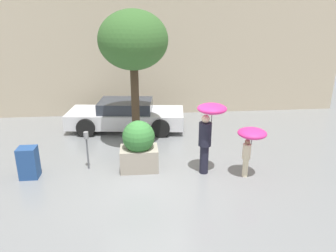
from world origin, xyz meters
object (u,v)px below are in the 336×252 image
object	(u,v)px
parking_meter	(87,142)
person_adult	(209,125)
parked_car_near	(126,115)
street_tree	(133,42)
person_child	(251,138)
newspaper_box	(29,163)
planter_box	(139,146)

from	to	relation	value
parking_meter	person_adult	bearing A→B (deg)	-9.90
parked_car_near	parking_meter	world-z (taller)	parked_car_near
parked_car_near	street_tree	bearing A→B (deg)	-161.11
person_child	newspaper_box	world-z (taller)	person_child
planter_box	parked_car_near	xyz separation A→B (m)	(-0.46, 3.57, -0.19)
parked_car_near	newspaper_box	xyz separation A→B (m)	(-2.61, -3.77, -0.11)
person_adult	parking_meter	xyz separation A→B (m)	(-3.44, 0.60, -0.64)
person_child	parked_car_near	size ratio (longest dim) A/B	0.31
planter_box	street_tree	world-z (taller)	street_tree
person_adult	street_tree	size ratio (longest dim) A/B	0.46
street_tree	parking_meter	size ratio (longest dim) A/B	3.89
street_tree	person_adult	bearing A→B (deg)	-47.34
planter_box	person_child	bearing A→B (deg)	-13.87
parked_car_near	newspaper_box	size ratio (longest dim) A/B	5.15
person_adult	person_child	xyz separation A→B (m)	(1.11, -0.34, -0.31)
person_child	newspaper_box	distance (m)	6.18
person_child	parked_car_near	distance (m)	5.59
parked_car_near	parking_meter	distance (m)	3.55
street_tree	person_child	bearing A→B (deg)	-38.87
person_adult	parking_meter	world-z (taller)	person_adult
planter_box	parking_meter	distance (m)	1.52
street_tree	newspaper_box	distance (m)	4.73
newspaper_box	street_tree	bearing A→B (deg)	33.27
person_child	parked_car_near	xyz separation A→B (m)	(-3.50, 4.32, -0.61)
planter_box	parking_meter	world-z (taller)	planter_box
parked_car_near	person_adult	bearing A→B (deg)	-142.20
person_child	street_tree	size ratio (longest dim) A/B	0.32
street_tree	newspaper_box	bearing A→B (deg)	-146.73
person_child	parking_meter	world-z (taller)	person_child
planter_box	parking_meter	bearing A→B (deg)	173.03
parking_meter	planter_box	bearing A→B (deg)	-6.97
person_adult	parked_car_near	distance (m)	4.73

